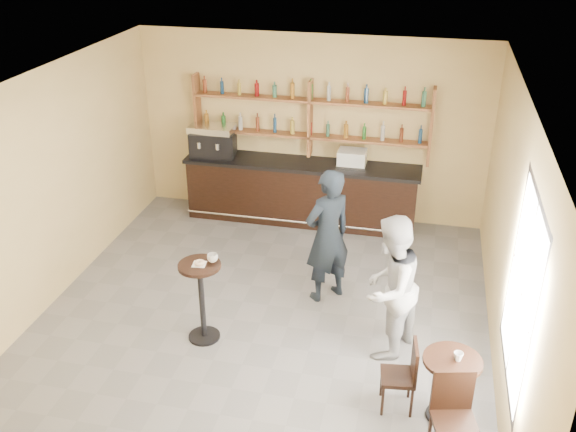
% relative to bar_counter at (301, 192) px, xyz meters
% --- Properties ---
extents(floor, '(7.00, 7.00, 0.00)m').
position_rel_bar_counter_xyz_m(floor, '(0.09, -3.15, -0.55)').
color(floor, slate).
rests_on(floor, ground).
extents(ceiling, '(7.00, 7.00, 0.00)m').
position_rel_bar_counter_xyz_m(ceiling, '(0.09, -3.15, 2.65)').
color(ceiling, white).
rests_on(ceiling, wall_back).
extents(wall_back, '(7.00, 0.00, 7.00)m').
position_rel_bar_counter_xyz_m(wall_back, '(0.09, 0.35, 1.05)').
color(wall_back, '#DCBE7D').
rests_on(wall_back, floor).
extents(wall_front, '(7.00, 0.00, 7.00)m').
position_rel_bar_counter_xyz_m(wall_front, '(0.09, -6.65, 1.05)').
color(wall_front, '#DCBE7D').
rests_on(wall_front, floor).
extents(wall_left, '(0.00, 7.00, 7.00)m').
position_rel_bar_counter_xyz_m(wall_left, '(-2.91, -3.15, 1.05)').
color(wall_left, '#DCBE7D').
rests_on(wall_left, floor).
extents(wall_right, '(0.00, 7.00, 7.00)m').
position_rel_bar_counter_xyz_m(wall_right, '(3.09, -3.15, 1.05)').
color(wall_right, '#DCBE7D').
rests_on(wall_right, floor).
extents(window_pane, '(0.00, 2.00, 2.00)m').
position_rel_bar_counter_xyz_m(window_pane, '(3.09, -4.35, 1.15)').
color(window_pane, white).
rests_on(window_pane, wall_right).
extents(window_frame, '(0.04, 1.70, 2.10)m').
position_rel_bar_counter_xyz_m(window_frame, '(3.08, -4.35, 1.15)').
color(window_frame, black).
rests_on(window_frame, wall_right).
extents(shelf_unit, '(4.00, 0.26, 1.40)m').
position_rel_bar_counter_xyz_m(shelf_unit, '(0.09, 0.22, 1.26)').
color(shelf_unit, brown).
rests_on(shelf_unit, wall_back).
extents(liquor_bottles, '(3.68, 0.10, 1.00)m').
position_rel_bar_counter_xyz_m(liquor_bottles, '(0.09, 0.22, 1.43)').
color(liquor_bottles, '#8C5919').
rests_on(liquor_bottles, shelf_unit).
extents(bar_counter, '(4.04, 0.79, 1.09)m').
position_rel_bar_counter_xyz_m(bar_counter, '(0.00, 0.00, 0.00)').
color(bar_counter, black).
rests_on(bar_counter, floor).
extents(espresso_machine, '(0.83, 0.60, 0.55)m').
position_rel_bar_counter_xyz_m(espresso_machine, '(-1.57, 0.00, 0.82)').
color(espresso_machine, black).
rests_on(espresso_machine, bar_counter).
extents(pastry_case, '(0.49, 0.40, 0.29)m').
position_rel_bar_counter_xyz_m(pastry_case, '(0.86, 0.00, 0.69)').
color(pastry_case, silver).
rests_on(pastry_case, bar_counter).
extents(pedestal_table, '(0.63, 0.63, 1.10)m').
position_rel_bar_counter_xyz_m(pedestal_table, '(-0.54, -3.60, 0.00)').
color(pedestal_table, black).
rests_on(pedestal_table, floor).
extents(napkin, '(0.18, 0.18, 0.00)m').
position_rel_bar_counter_xyz_m(napkin, '(-0.54, -3.60, 0.56)').
color(napkin, white).
rests_on(napkin, pedestal_table).
extents(donut, '(0.16, 0.16, 0.05)m').
position_rel_bar_counter_xyz_m(donut, '(-0.53, -3.61, 0.58)').
color(donut, '#CD8A4B').
rests_on(donut, napkin).
extents(cup_pedestal, '(0.16, 0.16, 0.10)m').
position_rel_bar_counter_xyz_m(cup_pedestal, '(-0.40, -3.50, 0.61)').
color(cup_pedestal, white).
rests_on(cup_pedestal, pedestal_table).
extents(man_main, '(0.84, 0.83, 1.96)m').
position_rel_bar_counter_xyz_m(man_main, '(0.84, -2.30, 0.43)').
color(man_main, black).
rests_on(man_main, floor).
extents(cafe_table, '(0.72, 0.72, 0.80)m').
position_rel_bar_counter_xyz_m(cafe_table, '(2.53, -4.37, -0.15)').
color(cafe_table, black).
rests_on(cafe_table, floor).
extents(cup_cafe, '(0.12, 0.12, 0.10)m').
position_rel_bar_counter_xyz_m(cup_cafe, '(2.58, -4.37, 0.30)').
color(cup_cafe, white).
rests_on(cup_cafe, cafe_table).
extents(chair_west, '(0.41, 0.41, 0.86)m').
position_rel_bar_counter_xyz_m(chair_west, '(1.98, -4.32, -0.12)').
color(chair_west, black).
rests_on(chair_west, floor).
extents(chair_south, '(0.52, 0.52, 0.98)m').
position_rel_bar_counter_xyz_m(chair_south, '(2.58, -4.97, -0.06)').
color(chair_south, black).
rests_on(chair_south, floor).
extents(patron_second, '(1.01, 1.12, 1.87)m').
position_rel_bar_counter_xyz_m(patron_second, '(1.77, -3.35, 0.39)').
color(patron_second, '#ADADB3').
rests_on(patron_second, floor).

